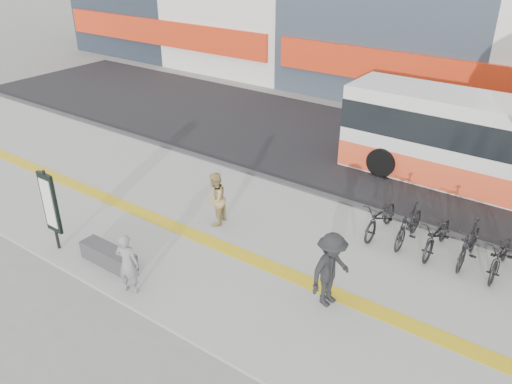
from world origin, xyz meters
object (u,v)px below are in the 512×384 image
Objects in this scene: bench at (109,256)px; seated_woman at (128,264)px; pedestrian_dark at (331,270)px; pedestrian_tan at (215,199)px; signboard at (50,204)px.

bench is 1.08× the size of seated_woman.
seated_woman is 4.44m from pedestrian_dark.
pedestrian_tan is (-0.33, 3.41, 0.02)m from seated_woman.
pedestrian_tan is at bearing 53.21° from signboard.
seated_woman is at bearing -8.03° from pedestrian_tan.
signboard is (-1.60, -0.31, 1.06)m from bench.
signboard is 7.00m from pedestrian_dark.
pedestrian_tan is (2.48, 3.32, -0.53)m from signboard.
pedestrian_tan reaches higher than bench.
signboard is 1.45× the size of pedestrian_tan.
pedestrian_tan reaches higher than seated_woman.
signboard is at bearing -169.19° from bench.
pedestrian_dark reaches higher than pedestrian_tan.
signboard is at bearing -19.20° from seated_woman.
bench is at bearing -35.49° from seated_woman.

